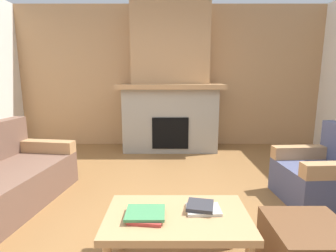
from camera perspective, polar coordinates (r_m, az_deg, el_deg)
The scene contains 8 objects.
ground at distance 2.70m, azimuth 0.83°, elevation -19.95°, with size 9.00×9.00×0.00m, color brown.
wall_back_wood_panel at distance 5.32m, azimuth 0.36°, elevation 10.50°, with size 6.00×0.12×2.70m, color tan.
fireplace at distance 4.95m, azimuth 0.39°, elevation 8.32°, with size 1.90×0.82×2.70m.
armchair at distance 3.42m, azimuth 30.28°, elevation -9.26°, with size 0.81×0.81×0.85m.
coffee_table at distance 1.97m, azimuth 1.92°, elevation -19.90°, with size 1.00×0.60×0.43m.
ottoman at distance 2.21m, azimuth 27.72°, elevation -22.83°, with size 0.52×0.52×0.40m, color brown.
book_stack_near_edge at distance 1.89m, azimuth -4.89°, elevation -18.60°, with size 0.27×0.24×0.04m.
book_stack_center at distance 1.99m, azimuth 7.22°, elevation -17.05°, with size 0.25×0.22×0.05m.
Camera 1 is at (-0.04, -2.32, 1.38)m, focal length 28.24 mm.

